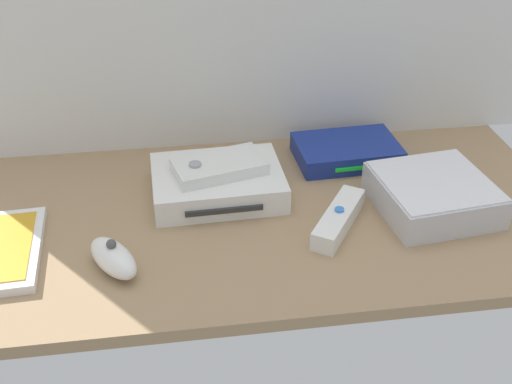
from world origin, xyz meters
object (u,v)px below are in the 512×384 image
Objects in this scene: remote_wand at (339,219)px; remote_nunchuk at (113,258)px; remote_classic_pad at (219,166)px; game_console at (218,183)px; network_router at (347,151)px; mini_computer at (433,194)px.

remote_nunchuk is at bearing -137.25° from remote_wand.
remote_classic_pad reaches higher than remote_wand.
game_console is at bearing 179.19° from remote_wand.
remote_classic_pad reaches higher than network_router.
remote_wand is (-15.98, -2.91, -1.13)cm from mini_computer.
remote_nunchuk is (-33.36, -5.49, 0.53)cm from remote_wand.
mini_computer is at bearing 43.74° from remote_wand.
remote_wand is 33.82cm from remote_nunchuk.
network_router is 1.30× the size of remote_wand.
remote_wand is (-6.59, -20.11, -0.19)cm from network_router.
mini_computer is at bearing -16.89° from game_console.
game_console is 23.57cm from remote_nunchuk.
mini_computer reaches higher than network_router.
game_console is 3.23cm from remote_classic_pad.
game_console is 1.35× the size of remote_classic_pad.
remote_classic_pad is at bearing 178.98° from remote_wand.
game_console is 1.99× the size of remote_nunchuk.
remote_nunchuk is at bearing -170.34° from mini_computer.
network_router is (-9.39, 17.20, -0.94)cm from mini_computer.
game_console is at bearing 15.00° from remote_nunchuk.
remote_classic_pad is (16.34, 17.16, 3.37)cm from remote_nunchuk.
remote_wand is at bearing -22.84° from remote_nunchuk.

